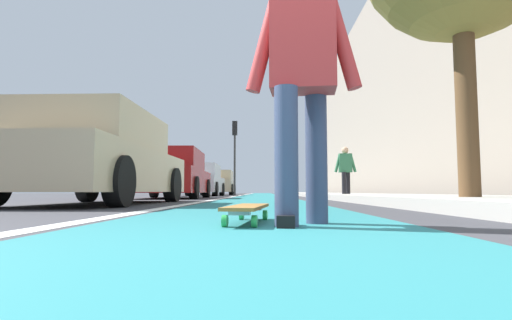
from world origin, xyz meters
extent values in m
plane|color=#38383D|center=(10.00, 0.00, 0.00)|extent=(80.00, 80.00, 0.00)
cube|color=#237075|center=(24.00, 0.00, 0.00)|extent=(56.00, 1.98, 0.00)
cube|color=silver|center=(20.00, 1.14, 0.00)|extent=(52.00, 0.16, 0.01)
cube|color=#9E9B93|center=(18.00, -3.26, 0.07)|extent=(52.00, 3.20, 0.13)
cube|color=gray|center=(22.00, -6.07, 5.04)|extent=(40.00, 1.20, 10.07)
cylinder|color=green|center=(1.73, 0.08, 0.04)|extent=(0.07, 0.04, 0.07)
cylinder|color=green|center=(1.72, -0.09, 0.04)|extent=(0.07, 0.04, 0.07)
cylinder|color=green|center=(1.14, 0.14, 0.04)|extent=(0.07, 0.04, 0.07)
cylinder|color=green|center=(1.12, -0.03, 0.04)|extent=(0.07, 0.04, 0.07)
cube|color=silver|center=(1.73, 0.00, 0.08)|extent=(0.07, 0.13, 0.02)
cube|color=silver|center=(1.13, 0.06, 0.08)|extent=(0.07, 0.13, 0.02)
cube|color=olive|center=(1.43, 0.03, 0.10)|extent=(0.86, 0.29, 0.02)
cylinder|color=#384260|center=(1.17, -0.21, 0.41)|extent=(0.14, 0.14, 0.82)
cylinder|color=#384260|center=(1.41, -0.42, 0.41)|extent=(0.14, 0.14, 0.82)
cube|color=black|center=(1.17, -0.21, 0.04)|extent=(0.27, 0.13, 0.07)
cube|color=#B22D2D|center=(1.28, -0.32, 1.12)|extent=(0.28, 0.42, 0.60)
cylinder|color=#B22D2D|center=(1.30, -0.08, 1.12)|extent=(0.11, 0.24, 0.60)
cylinder|color=#B22D2D|center=(1.25, -0.56, 1.12)|extent=(0.11, 0.24, 0.60)
cube|color=tan|center=(5.42, 2.62, 0.55)|extent=(4.59, 1.89, 0.70)
cube|color=tan|center=(5.27, 2.63, 1.20)|extent=(2.53, 1.71, 0.60)
cube|color=#4C606B|center=(6.53, 2.60, 1.20)|extent=(0.07, 1.59, 0.51)
cylinder|color=black|center=(6.85, 3.46, 0.34)|extent=(0.68, 0.23, 0.67)
cylinder|color=black|center=(6.82, 1.74, 0.34)|extent=(0.68, 0.23, 0.67)
cylinder|color=black|center=(4.00, 1.79, 0.34)|extent=(0.68, 0.23, 0.67)
cube|color=maroon|center=(11.18, 2.75, 0.52)|extent=(4.64, 2.00, 0.70)
cube|color=maroon|center=(11.03, 2.74, 1.17)|extent=(2.57, 1.80, 0.60)
cube|color=#4C606B|center=(12.30, 2.77, 1.17)|extent=(0.08, 1.66, 0.51)
cylinder|color=black|center=(12.59, 3.68, 0.31)|extent=(0.63, 0.23, 0.62)
cylinder|color=black|center=(12.63, 1.88, 0.31)|extent=(0.63, 0.23, 0.62)
cylinder|color=black|center=(9.74, 3.61, 0.31)|extent=(0.63, 0.23, 0.62)
cylinder|color=black|center=(9.78, 1.81, 0.31)|extent=(0.63, 0.23, 0.62)
cube|color=#B7B7BC|center=(17.67, 2.87, 0.53)|extent=(4.42, 1.84, 0.70)
cube|color=#B7B7BC|center=(17.52, 2.87, 1.18)|extent=(2.43, 1.68, 0.60)
cube|color=#4C606B|center=(18.73, 2.87, 1.18)|extent=(0.05, 1.60, 0.51)
cylinder|color=black|center=(19.04, 3.73, 0.32)|extent=(0.63, 0.22, 0.63)
cylinder|color=black|center=(19.03, 2.00, 0.32)|extent=(0.63, 0.22, 0.63)
cylinder|color=black|center=(16.30, 3.74, 0.32)|extent=(0.63, 0.22, 0.63)
cylinder|color=black|center=(16.30, 2.02, 0.32)|extent=(0.63, 0.22, 0.63)
cube|color=tan|center=(23.70, 2.67, 0.54)|extent=(4.51, 1.82, 0.70)
cube|color=tan|center=(23.55, 2.67, 1.19)|extent=(2.49, 1.65, 0.60)
cube|color=#4C606B|center=(24.79, 2.68, 1.19)|extent=(0.06, 1.55, 0.51)
cylinder|color=black|center=(25.09, 3.52, 0.33)|extent=(0.66, 0.23, 0.65)
cylinder|color=black|center=(25.11, 1.85, 0.33)|extent=(0.66, 0.23, 0.65)
cylinder|color=black|center=(22.30, 3.49, 0.33)|extent=(0.66, 0.23, 0.65)
cylinder|color=black|center=(22.32, 1.81, 0.33)|extent=(0.66, 0.23, 0.65)
cylinder|color=#2D2D2D|center=(21.44, 1.54, 1.70)|extent=(0.12, 0.12, 3.41)
cube|color=black|center=(21.44, 1.54, 3.81)|extent=(0.24, 0.28, 0.80)
sphere|color=#360606|center=(21.57, 1.54, 4.07)|extent=(0.16, 0.16, 0.16)
sphere|color=#392907|center=(21.57, 1.54, 3.81)|extent=(0.16, 0.16, 0.16)
sphere|color=green|center=(21.57, 1.54, 3.55)|extent=(0.16, 0.16, 0.16)
cylinder|color=brown|center=(4.31, -2.86, 1.39)|extent=(0.28, 0.28, 2.77)
cylinder|color=black|center=(11.61, -2.76, 0.40)|extent=(0.14, 0.14, 0.81)
cylinder|color=black|center=(11.35, -2.59, 0.40)|extent=(0.14, 0.14, 0.81)
cube|color=black|center=(11.61, -2.76, 0.03)|extent=(0.26, 0.10, 0.07)
cube|color=#33724C|center=(11.49, -2.66, 1.10)|extent=(0.24, 0.39, 0.59)
cylinder|color=#33724C|center=(11.49, -2.90, 1.10)|extent=(0.09, 0.23, 0.59)
cylinder|color=#33724C|center=(11.49, -2.43, 1.10)|extent=(0.09, 0.23, 0.59)
sphere|color=tan|center=(11.49, -2.66, 1.51)|extent=(0.22, 0.22, 0.22)
camera|label=1|loc=(-1.16, -0.08, 0.20)|focal=28.16mm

